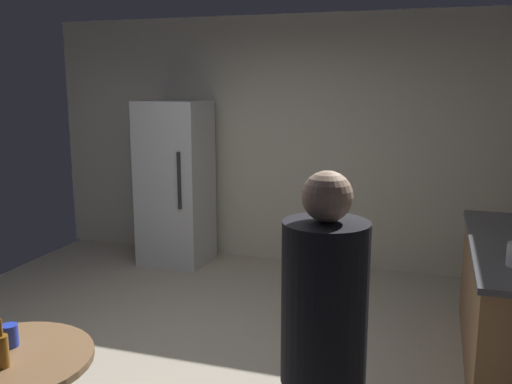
{
  "coord_description": "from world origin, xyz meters",
  "views": [
    {
      "loc": [
        1.7,
        -3.33,
        2.0
      ],
      "look_at": [
        0.39,
        0.72,
        1.16
      ],
      "focal_mm": 39.39,
      "sensor_mm": 36.0,
      "label": 1
    }
  ],
  "objects": [
    {
      "name": "ground_plane",
      "position": [
        0.0,
        0.0,
        -0.05
      ],
      "size": [
        5.2,
        5.2,
        0.1
      ],
      "primitive_type": "cube",
      "color": "#B2A893"
    },
    {
      "name": "wall_back",
      "position": [
        0.0,
        2.63,
        1.35
      ],
      "size": [
        5.32,
        0.06,
        2.7
      ],
      "primitive_type": "cube",
      "color": "beige",
      "rests_on": "ground_plane"
    },
    {
      "name": "refrigerator",
      "position": [
        -1.03,
        2.2,
        0.9
      ],
      "size": [
        0.7,
        0.68,
        1.8
      ],
      "color": "silver",
      "rests_on": "ground_plane"
    },
    {
      "name": "foreground_table",
      "position": [
        -0.16,
        -1.39,
        0.63
      ],
      "size": [
        0.8,
        0.8,
        0.73
      ],
      "color": "olive",
      "rests_on": "ground_plane"
    },
    {
      "name": "beer_bottle_amber",
      "position": [
        -0.1,
        -1.46,
        0.82
      ],
      "size": [
        0.06,
        0.06,
        0.23
      ],
      "color": "#8C5919",
      "rests_on": "foreground_table"
    },
    {
      "name": "plastic_cup_blue",
      "position": [
        -0.22,
        -1.29,
        0.79
      ],
      "size": [
        0.08,
        0.08,
        0.11
      ],
      "primitive_type": "cylinder",
      "color": "blue",
      "rests_on": "foreground_table"
    },
    {
      "name": "person_in_black_shirt",
      "position": [
        1.32,
        -1.28,
        0.98
      ],
      "size": [
        0.47,
        0.47,
        1.68
      ],
      "rotation": [
        0.0,
        0.0,
        -2.6
      ],
      "color": "#2D2D38",
      "rests_on": "ground_plane"
    }
  ]
}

